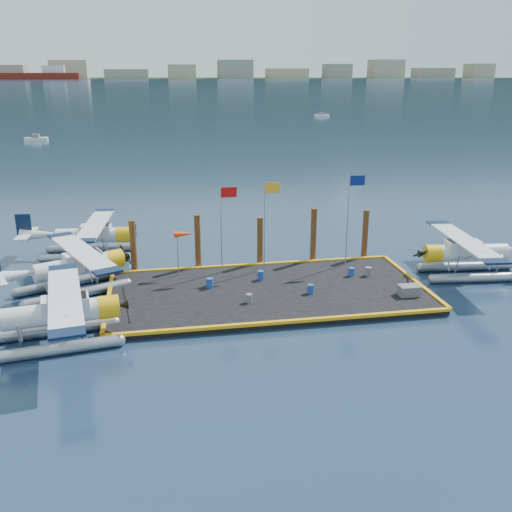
% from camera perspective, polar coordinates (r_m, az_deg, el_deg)
% --- Properties ---
extents(ground, '(4000.00, 4000.00, 0.00)m').
position_cam_1_polar(ground, '(36.85, 1.18, -3.96)').
color(ground, '#172F45').
rests_on(ground, ground).
extents(dock, '(20.00, 10.00, 0.40)m').
position_cam_1_polar(dock, '(36.78, 1.18, -3.67)').
color(dock, black).
rests_on(dock, ground).
extents(dock_bumpers, '(20.25, 10.25, 0.18)m').
position_cam_1_polar(dock_bumpers, '(36.67, 1.19, -3.25)').
color(dock_bumpers, orange).
rests_on(dock_bumpers, dock).
extents(far_backdrop, '(3050.00, 2050.00, 810.00)m').
position_cam_1_polar(far_backdrop, '(1788.08, -2.39, 18.02)').
color(far_backdrop, black).
rests_on(far_backdrop, ground).
extents(seaplane_a, '(9.44, 10.37, 3.66)m').
position_cam_1_polar(seaplane_a, '(31.65, -19.16, -5.74)').
color(seaplane_a, gray).
rests_on(seaplane_a, ground).
extents(seaplane_b, '(9.40, 9.86, 3.62)m').
position_cam_1_polar(seaplane_b, '(38.74, -17.47, -1.22)').
color(seaplane_b, gray).
rests_on(seaplane_b, ground).
extents(seaplane_c, '(8.93, 9.85, 3.49)m').
position_cam_1_polar(seaplane_c, '(45.80, -16.15, 1.79)').
color(seaplane_c, gray).
rests_on(seaplane_c, ground).
extents(seaplane_d, '(9.27, 10.23, 3.62)m').
position_cam_1_polar(seaplane_d, '(42.32, 20.45, 0.09)').
color(seaplane_d, gray).
rests_on(seaplane_d, ground).
extents(drum_0, '(0.46, 0.46, 0.65)m').
position_cam_1_polar(drum_0, '(37.02, -4.65, -2.71)').
color(drum_0, '#1B4097').
rests_on(drum_0, dock).
extents(drum_1, '(0.42, 0.42, 0.59)m').
position_cam_1_polar(drum_1, '(36.15, 5.47, -3.31)').
color(drum_1, '#1B4097').
rests_on(drum_1, dock).
extents(drum_2, '(0.41, 0.41, 0.58)m').
position_cam_1_polar(drum_2, '(39.56, 9.52, -1.57)').
color(drum_2, '#1B4097').
rests_on(drum_2, dock).
extents(drum_3, '(0.39, 0.39, 0.55)m').
position_cam_1_polar(drum_3, '(34.61, -0.70, -4.26)').
color(drum_3, '#5D5D62').
rests_on(drum_3, dock).
extents(drum_4, '(0.43, 0.43, 0.60)m').
position_cam_1_polar(drum_4, '(39.78, 11.16, -1.53)').
color(drum_4, '#5D5D62').
rests_on(drum_4, dock).
extents(drum_5, '(0.45, 0.45, 0.63)m').
position_cam_1_polar(drum_5, '(38.28, 0.48, -1.94)').
color(drum_5, '#1B4097').
rests_on(drum_5, dock).
extents(crate, '(1.29, 0.86, 0.64)m').
position_cam_1_polar(crate, '(36.97, 15.05, -3.33)').
color(crate, '#5D5D62').
rests_on(crate, dock).
extents(flagpole_red, '(1.14, 0.08, 6.00)m').
position_cam_1_polar(flagpole_red, '(38.71, -3.23, 3.96)').
color(flagpole_red, '#93939B').
rests_on(flagpole_red, dock).
extents(flagpole_yellow, '(1.14, 0.08, 6.20)m').
position_cam_1_polar(flagpole_yellow, '(39.14, 1.14, 4.32)').
color(flagpole_yellow, '#93939B').
rests_on(flagpole_yellow, dock).
extents(flagpole_blue, '(1.14, 0.08, 6.50)m').
position_cam_1_polar(flagpole_blue, '(40.67, 9.48, 4.86)').
color(flagpole_blue, '#93939B').
rests_on(flagpole_blue, dock).
extents(windsock, '(1.40, 0.44, 3.12)m').
position_cam_1_polar(windsock, '(38.79, -7.20, 2.09)').
color(windsock, '#93939B').
rests_on(windsock, dock).
extents(piling_0, '(0.44, 0.44, 4.00)m').
position_cam_1_polar(piling_0, '(40.67, -12.16, 0.77)').
color(piling_0, '#492B15').
rests_on(piling_0, ground).
extents(piling_1, '(0.44, 0.44, 4.20)m').
position_cam_1_polar(piling_1, '(40.70, -5.83, 1.25)').
color(piling_1, '#492B15').
rests_on(piling_1, ground).
extents(piling_2, '(0.44, 0.44, 3.80)m').
position_cam_1_polar(piling_2, '(41.31, 0.41, 1.32)').
color(piling_2, '#492B15').
rests_on(piling_2, ground).
extents(piling_3, '(0.44, 0.44, 4.30)m').
position_cam_1_polar(piling_3, '(42.13, 5.77, 1.91)').
color(piling_3, '#492B15').
rests_on(piling_3, ground).
extents(piling_4, '(0.44, 0.44, 4.00)m').
position_cam_1_polar(piling_4, '(43.41, 10.85, 1.96)').
color(piling_4, '#492B15').
rests_on(piling_4, ground).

